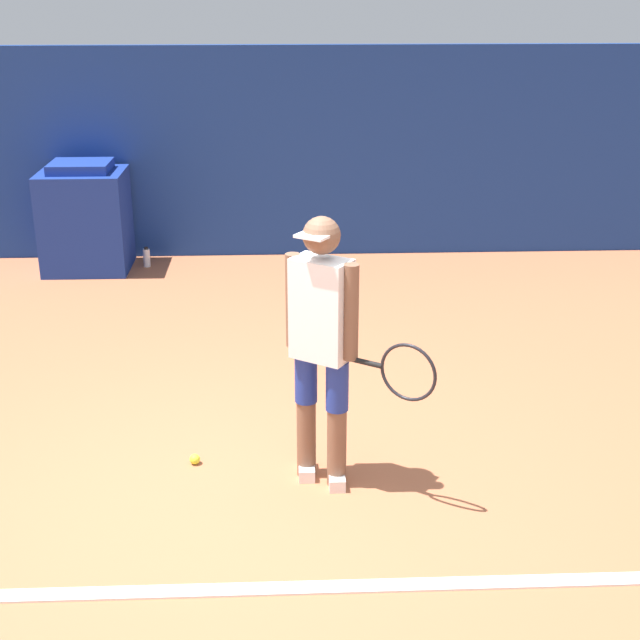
{
  "coord_description": "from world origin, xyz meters",
  "views": [
    {
      "loc": [
        0.31,
        -4.62,
        2.97
      ],
      "look_at": [
        0.53,
        0.45,
        1.0
      ],
      "focal_mm": 50.0,
      "sensor_mm": 36.0,
      "label": 1
    }
  ],
  "objects": [
    {
      "name": "ground_plane",
      "position": [
        0.0,
        0.0,
        0.0
      ],
      "size": [
        24.0,
        24.0,
        0.0
      ],
      "primitive_type": "plane",
      "color": "#B76642"
    },
    {
      "name": "back_wall",
      "position": [
        0.0,
        5.14,
        1.14
      ],
      "size": [
        24.0,
        0.1,
        2.28
      ],
      "color": "navy",
      "rests_on": "ground_plane"
    },
    {
      "name": "court_baseline",
      "position": [
        0.0,
        -0.83,
        0.01
      ],
      "size": [
        21.6,
        0.1,
        0.01
      ],
      "color": "white",
      "rests_on": "ground_plane"
    },
    {
      "name": "tennis_player",
      "position": [
        0.55,
        0.25,
        0.95
      ],
      "size": [
        0.84,
        0.6,
        1.7
      ],
      "rotation": [
        0.0,
        0.0,
        -0.58
      ],
      "color": "brown",
      "rests_on": "ground_plane"
    },
    {
      "name": "tennis_ball",
      "position": [
        -0.28,
        0.47,
        0.03
      ],
      "size": [
        0.07,
        0.07,
        0.07
      ],
      "color": "#D1E533",
      "rests_on": "ground_plane"
    },
    {
      "name": "covered_chair",
      "position": [
        -1.78,
        4.67,
        0.56
      ],
      "size": [
        0.88,
        0.75,
        1.16
      ],
      "color": "navy",
      "rests_on": "ground_plane"
    },
    {
      "name": "water_bottle",
      "position": [
        -1.17,
        4.71,
        0.1
      ],
      "size": [
        0.07,
        0.07,
        0.22
      ],
      "color": "white",
      "rests_on": "ground_plane"
    }
  ]
}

